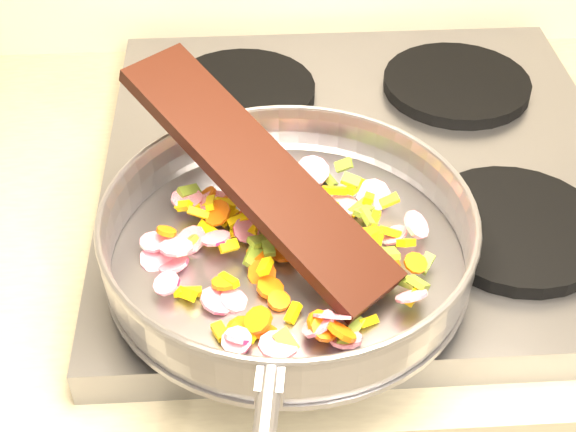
{
  "coord_description": "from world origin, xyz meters",
  "views": [
    {
      "loc": [
        -0.83,
        0.92,
        1.51
      ],
      "look_at": [
        -0.8,
        1.48,
        1.01
      ],
      "focal_mm": 50.0,
      "sensor_mm": 36.0,
      "label": 1
    }
  ],
  "objects": [
    {
      "name": "grate_br",
      "position": [
        -0.56,
        1.81,
        0.95
      ],
      "size": [
        0.19,
        0.19,
        0.02
      ],
      "primitive_type": "cylinder",
      "color": "black",
      "rests_on": "cooktop"
    },
    {
      "name": "grate_fr",
      "position": [
        -0.56,
        1.52,
        0.95
      ],
      "size": [
        0.19,
        0.19,
        0.02
      ],
      "primitive_type": "cylinder",
      "color": "black",
      "rests_on": "cooktop"
    },
    {
      "name": "cooktop",
      "position": [
        -0.7,
        1.67,
        0.92
      ],
      "size": [
        0.6,
        0.6,
        0.04
      ],
      "primitive_type": "cube",
      "color": "#939399",
      "rests_on": "counter_top"
    },
    {
      "name": "wooden_spatula",
      "position": [
        -0.83,
        1.52,
        1.04
      ],
      "size": [
        0.27,
        0.28,
        0.13
      ],
      "primitive_type": "cube",
      "rotation": [
        0.0,
        -0.35,
        2.3
      ],
      "color": "black",
      "rests_on": "saute_pan"
    },
    {
      "name": "grate_fl",
      "position": [
        -0.84,
        1.52,
        0.95
      ],
      "size": [
        0.19,
        0.19,
        0.02
      ],
      "primitive_type": "cylinder",
      "color": "black",
      "rests_on": "cooktop"
    },
    {
      "name": "vegetable_heap",
      "position": [
        -0.8,
        1.49,
        0.98
      ],
      "size": [
        0.29,
        0.29,
        0.05
      ],
      "color": "orange",
      "rests_on": "saute_pan"
    },
    {
      "name": "saute_pan",
      "position": [
        -0.8,
        1.48,
        0.99
      ],
      "size": [
        0.4,
        0.57,
        0.06
      ],
      "rotation": [
        0.0,
        0.0,
        -0.13
      ],
      "color": "#9E9EA5",
      "rests_on": "grate_fl"
    },
    {
      "name": "grate_bl",
      "position": [
        -0.84,
        1.81,
        0.95
      ],
      "size": [
        0.19,
        0.19,
        0.02
      ],
      "primitive_type": "cylinder",
      "color": "black",
      "rests_on": "cooktop"
    }
  ]
}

